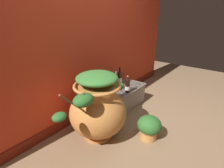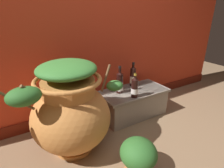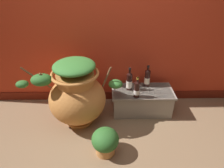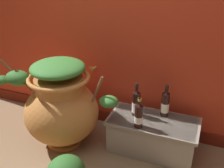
{
  "view_description": "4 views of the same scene",
  "coord_description": "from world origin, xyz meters",
  "px_view_note": "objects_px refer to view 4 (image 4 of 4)",
  "views": [
    {
      "loc": [
        -1.87,
        -0.73,
        1.52
      ],
      "look_at": [
        -0.03,
        0.7,
        0.57
      ],
      "focal_mm": 29.41,
      "sensor_mm": 36.0,
      "label": 1
    },
    {
      "loc": [
        -0.81,
        -0.77,
        1.24
      ],
      "look_at": [
        0.04,
        0.68,
        0.54
      ],
      "focal_mm": 28.97,
      "sensor_mm": 36.0,
      "label": 2
    },
    {
      "loc": [
        -0.02,
        -1.4,
        1.76
      ],
      "look_at": [
        0.01,
        0.71,
        0.49
      ],
      "focal_mm": 31.52,
      "sensor_mm": 36.0,
      "label": 3
    },
    {
      "loc": [
        0.81,
        -1.19,
        1.65
      ],
      "look_at": [
        0.01,
        0.8,
        0.63
      ],
      "focal_mm": 41.63,
      "sensor_mm": 36.0,
      "label": 4
    }
  ],
  "objects_px": {
    "terracotta_urn": "(61,106)",
    "wine_bottle_right": "(165,103)",
    "wine_bottle_middle": "(139,115)",
    "wine_bottle_left": "(136,103)"
  },
  "relations": [
    {
      "from": "terracotta_urn",
      "to": "wine_bottle_middle",
      "type": "distance_m",
      "value": 0.75
    },
    {
      "from": "terracotta_urn",
      "to": "wine_bottle_right",
      "type": "xyz_separation_m",
      "value": [
        0.92,
        0.33,
        0.05
      ]
    },
    {
      "from": "wine_bottle_left",
      "to": "wine_bottle_right",
      "type": "height_order",
      "value": "wine_bottle_left"
    },
    {
      "from": "terracotta_urn",
      "to": "wine_bottle_left",
      "type": "relative_size",
      "value": 3.79
    },
    {
      "from": "wine_bottle_left",
      "to": "wine_bottle_right",
      "type": "xyz_separation_m",
      "value": [
        0.25,
        0.09,
        0.0
      ]
    },
    {
      "from": "wine_bottle_middle",
      "to": "wine_bottle_right",
      "type": "relative_size",
      "value": 0.91
    },
    {
      "from": "terracotta_urn",
      "to": "wine_bottle_middle",
      "type": "height_order",
      "value": "terracotta_urn"
    },
    {
      "from": "wine_bottle_left",
      "to": "wine_bottle_right",
      "type": "distance_m",
      "value": 0.27
    },
    {
      "from": "terracotta_urn",
      "to": "wine_bottle_right",
      "type": "distance_m",
      "value": 0.98
    },
    {
      "from": "wine_bottle_middle",
      "to": "terracotta_urn",
      "type": "bearing_deg",
      "value": -175.64
    }
  ]
}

